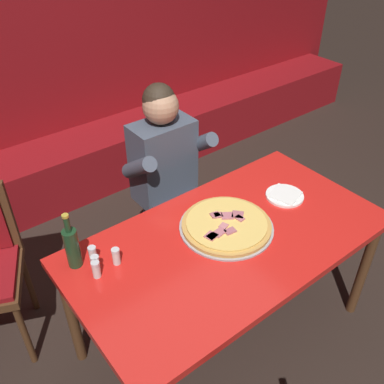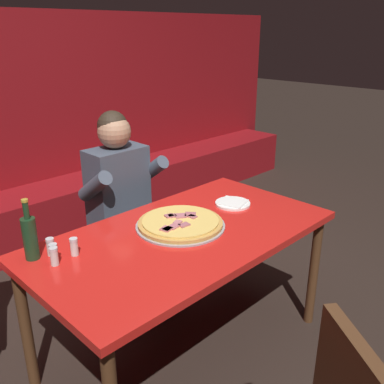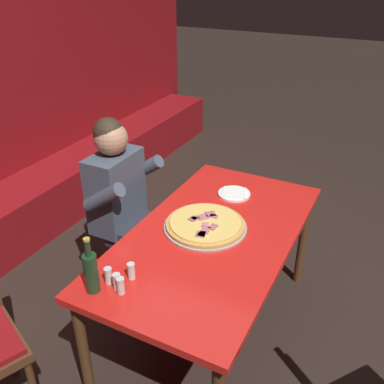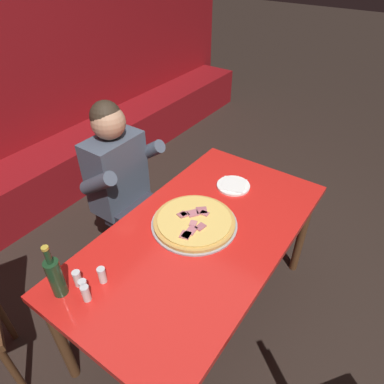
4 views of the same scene
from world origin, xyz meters
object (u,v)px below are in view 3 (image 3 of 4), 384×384
Objects in this scene: pizza at (205,225)px; shaker_black_pepper at (131,272)px; beer_bottle at (91,271)px; shaker_oregano at (117,282)px; shaker_parmesan at (121,286)px; shaker_red_pepper_flakes at (108,276)px; diner_seated_blue_shirt at (128,204)px; plate_white_paper at (234,194)px; main_dining_table at (213,244)px.

shaker_black_pepper is (-0.56, 0.13, 0.02)m from pizza.
shaker_black_pepper is (0.15, -0.11, -0.07)m from beer_bottle.
beer_bottle is (-0.71, 0.24, 0.09)m from pizza.
beer_bottle is 3.40× the size of shaker_oregano.
shaker_black_pepper is 0.11m from shaker_parmesan.
diner_seated_blue_shirt is (0.73, 0.40, -0.09)m from shaker_red_pepper_flakes.
plate_white_paper is 0.72× the size of beer_bottle.
shaker_red_pepper_flakes is (-1.07, 0.21, 0.03)m from plate_white_paper.
main_dining_table is at bearing -117.74° from pizza.
main_dining_table is 18.58× the size of shaker_red_pepper_flakes.
main_dining_table is 0.57m from shaker_black_pepper.
plate_white_paper is 0.16× the size of diner_seated_blue_shirt.
pizza reaches higher than plate_white_paper.
diner_seated_blue_shirt reaches higher than pizza.
beer_bottle is (-0.68, 0.30, 0.18)m from main_dining_table.
pizza is at bearing -12.16° from shaker_oregano.
plate_white_paper is at bearing -5.83° from shaker_parmesan.
diner_seated_blue_shirt is at bearing 24.71° from beer_bottle.
diner_seated_blue_shirt is (-0.34, 0.61, -0.06)m from plate_white_paper.
shaker_parmesan reaches higher than plate_white_paper.
shaker_parmesan is at bearing -171.58° from shaker_black_pepper.
shaker_black_pepper reaches higher than main_dining_table.
beer_bottle reaches higher than shaker_parmesan.
pizza is 5.55× the size of shaker_black_pepper.
pizza is 0.67m from shaker_red_pepper_flakes.
shaker_red_pepper_flakes is at bearing 135.42° from shaker_black_pepper.
shaker_red_pepper_flakes and shaker_black_pepper have the same top height.
pizza is 0.62m from diner_seated_blue_shirt.
shaker_parmesan is at bearing -114.93° from shaker_oregano.
beer_bottle is 0.11m from shaker_red_pepper_flakes.
plate_white_paper is at bearing -11.80° from beer_bottle.
shaker_red_pepper_flakes is 0.84m from diner_seated_blue_shirt.
beer_bottle is 0.20m from shaker_black_pepper.
shaker_oregano is at bearing 167.84° from pizza.
diner_seated_blue_shirt is (0.76, 0.50, -0.09)m from shaker_parmesan.
shaker_red_pepper_flakes is at bearing 162.40° from pizza.
pizza reaches higher than main_dining_table.
pizza is at bearing -98.69° from diner_seated_blue_shirt.
beer_bottle is 0.15m from shaker_parmesan.
pizza is 0.68m from shaker_parmesan.
diner_seated_blue_shirt is at bearing 36.37° from shaker_black_pepper.
shaker_red_pepper_flakes and shaker_oregano have the same top height.
plate_white_paper is 2.44× the size of shaker_red_pepper_flakes.
shaker_parmesan is 1.00× the size of shaker_oregano.
shaker_parmesan is at bearing -146.90° from diner_seated_blue_shirt.
plate_white_paper is at bearing -7.55° from shaker_oregano.
pizza is 0.67m from shaker_oregano.
shaker_red_pepper_flakes is at bearing -151.05° from diner_seated_blue_shirt.
shaker_red_pepper_flakes is (-0.64, 0.20, 0.02)m from pizza.
pizza is 0.76m from beer_bottle.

